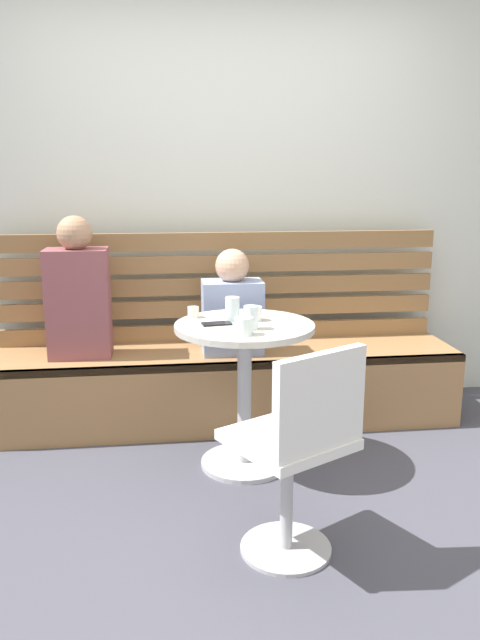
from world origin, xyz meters
The scene contains 14 objects.
ground centered at (0.00, 0.00, 0.00)m, with size 8.00×8.00×0.00m, color #42424C.
back_wall centered at (0.00, 1.64, 1.45)m, with size 5.20×0.10×2.90m, color silver.
booth_bench centered at (0.00, 1.20, 0.22)m, with size 2.70×0.52×0.44m.
booth_backrest centered at (0.00, 1.44, 0.78)m, with size 2.65×0.04×0.66m.
cafe_table centered at (0.03, 0.62, 0.52)m, with size 0.68×0.68×0.74m.
white_chair centered at (0.13, -0.18, 0.46)m, with size 0.54×0.54×0.85m.
person_adult centered at (-0.82, 1.20, 0.79)m, with size 0.34×0.22×0.79m.
person_child_left centered at (0.04, 1.16, 0.70)m, with size 0.34×0.22×0.60m.
cup_water_clear centered at (0.05, 0.52, 0.80)m, with size 0.07×0.07×0.11m, color white.
cup_glass_short centered at (0.01, 0.42, 0.78)m, with size 0.08×0.08×0.08m, color silver.
cup_espresso_small centered at (-0.20, 0.79, 0.77)m, with size 0.06×0.06×0.06m, color silver.
cup_glass_tall centered at (-0.02, 0.68, 0.80)m, with size 0.07×0.07×0.12m, color silver.
cup_ceramic_white centered at (0.09, 0.69, 0.78)m, with size 0.08×0.08×0.07m, color white.
phone_on_table centered at (-0.10, 0.62, 0.74)m, with size 0.07×0.14×0.01m, color black.
Camera 1 is at (-0.35, -2.26, 1.45)m, focal length 34.87 mm.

